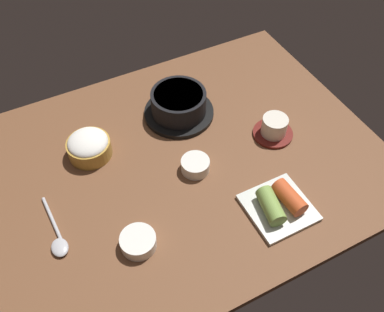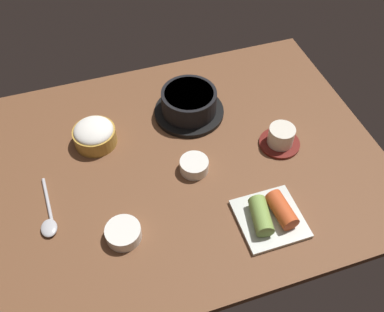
{
  "view_description": "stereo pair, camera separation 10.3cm",
  "coord_description": "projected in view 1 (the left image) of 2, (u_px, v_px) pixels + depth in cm",
  "views": [
    {
      "loc": [
        -27.91,
        -60.49,
        84.57
      ],
      "look_at": [
        2.0,
        -2.0,
        5.0
      ],
      "focal_mm": 39.49,
      "sensor_mm": 36.0,
      "label": 1
    },
    {
      "loc": [
        -18.4,
        -64.45,
        84.57
      ],
      "look_at": [
        2.0,
        -2.0,
        5.0
      ],
      "focal_mm": 39.49,
      "sensor_mm": 36.0,
      "label": 2
    }
  ],
  "objects": [
    {
      "name": "banchan_cup_center",
      "position": [
        195.0,
        165.0,
        1.03
      ],
      "size": [
        7.06,
        7.06,
        3.23
      ],
      "color": "white",
      "rests_on": "dining_table"
    },
    {
      "name": "side_bowl_near",
      "position": [
        138.0,
        241.0,
        0.9
      ],
      "size": [
        7.83,
        7.83,
        3.09
      ],
      "color": "white",
      "rests_on": "dining_table"
    },
    {
      "name": "spoon",
      "position": [
        58.0,
        239.0,
        0.91
      ],
      "size": [
        3.6,
        16.68,
        1.35
      ],
      "color": "#B7B7BC",
      "rests_on": "dining_table"
    },
    {
      "name": "tea_cup_with_saucer",
      "position": [
        274.0,
        128.0,
        1.1
      ],
      "size": [
        10.55,
        10.55,
        5.77
      ],
      "color": "maroon",
      "rests_on": "dining_table"
    },
    {
      "name": "kimchi_plate",
      "position": [
        279.0,
        204.0,
        0.96
      ],
      "size": [
        14.27,
        14.27,
        5.02
      ],
      "color": "silver",
      "rests_on": "dining_table"
    },
    {
      "name": "stone_pot",
      "position": [
        179.0,
        104.0,
        1.14
      ],
      "size": [
        19.1,
        19.1,
        7.55
      ],
      "color": "black",
      "rests_on": "dining_table"
    },
    {
      "name": "dining_table",
      "position": [
        181.0,
        163.0,
        1.07
      ],
      "size": [
        100.0,
        76.0,
        2.0
      ],
      "primitive_type": "cube",
      "color": "brown",
      "rests_on": "ground"
    },
    {
      "name": "rice_bowl",
      "position": [
        89.0,
        146.0,
        1.05
      ],
      "size": [
        10.95,
        10.95,
        6.29
      ],
      "color": "#B78C38",
      "rests_on": "dining_table"
    }
  ]
}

